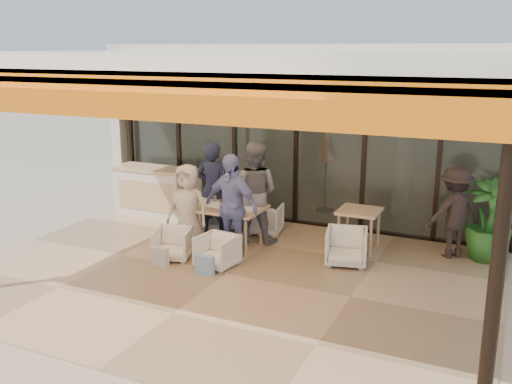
% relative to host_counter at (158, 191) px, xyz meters
% --- Properties ---
extents(ground, '(70.00, 70.00, 0.00)m').
position_rel_host_counter_xyz_m(ground, '(2.82, -2.30, -0.53)').
color(ground, '#C6B293').
rests_on(ground, ground).
extents(terrace_floor, '(8.00, 6.00, 0.01)m').
position_rel_host_counter_xyz_m(terrace_floor, '(2.82, -2.30, -0.53)').
color(terrace_floor, tan).
rests_on(terrace_floor, ground).
extents(terrace_structure, '(8.00, 6.00, 3.40)m').
position_rel_host_counter_xyz_m(terrace_structure, '(2.82, -2.56, 2.72)').
color(terrace_structure, silver).
rests_on(terrace_structure, ground).
extents(glass_storefront, '(8.08, 0.10, 3.20)m').
position_rel_host_counter_xyz_m(glass_storefront, '(2.82, 0.70, 1.07)').
color(glass_storefront, '#9EADA3').
rests_on(glass_storefront, ground).
extents(interior_block, '(9.05, 3.62, 3.52)m').
position_rel_host_counter_xyz_m(interior_block, '(2.83, 3.02, 1.70)').
color(interior_block, silver).
rests_on(interior_block, ground).
extents(host_counter, '(1.85, 0.65, 1.04)m').
position_rel_host_counter_xyz_m(host_counter, '(0.00, 0.00, 0.00)').
color(host_counter, silver).
rests_on(host_counter, ground).
extents(dining_table, '(1.50, 0.90, 0.93)m').
position_rel_host_counter_xyz_m(dining_table, '(2.11, -1.09, 0.16)').
color(dining_table, '#DCB786').
rests_on(dining_table, ground).
extents(chair_far_left, '(0.84, 0.81, 0.67)m').
position_rel_host_counter_xyz_m(chair_far_left, '(1.69, -0.15, -0.19)').
color(chair_far_left, white).
rests_on(chair_far_left, ground).
extents(chair_far_right, '(0.71, 0.67, 0.63)m').
position_rel_host_counter_xyz_m(chair_far_right, '(2.53, -0.15, -0.21)').
color(chair_far_right, white).
rests_on(chair_far_right, ground).
extents(chair_near_left, '(0.71, 0.69, 0.59)m').
position_rel_host_counter_xyz_m(chair_near_left, '(1.69, -2.05, -0.23)').
color(chair_near_left, white).
rests_on(chair_near_left, ground).
extents(chair_near_right, '(0.64, 0.61, 0.60)m').
position_rel_host_counter_xyz_m(chair_near_right, '(2.53, -2.05, -0.23)').
color(chair_near_right, white).
rests_on(chair_near_right, ground).
extents(diner_navy, '(0.72, 0.54, 1.80)m').
position_rel_host_counter_xyz_m(diner_navy, '(1.69, -0.65, 0.37)').
color(diner_navy, '#171A33').
rests_on(diner_navy, ground).
extents(diner_grey, '(0.99, 0.81, 1.86)m').
position_rel_host_counter_xyz_m(diner_grey, '(2.53, -0.65, 0.40)').
color(diner_grey, slate).
rests_on(diner_grey, ground).
extents(diner_cream, '(0.78, 0.54, 1.54)m').
position_rel_host_counter_xyz_m(diner_cream, '(1.69, -1.55, 0.24)').
color(diner_cream, beige).
rests_on(diner_cream, ground).
extents(diner_periwinkle, '(1.11, 0.63, 1.79)m').
position_rel_host_counter_xyz_m(diner_periwinkle, '(2.53, -1.55, 0.36)').
color(diner_periwinkle, '#6E7AB8').
rests_on(diner_periwinkle, ground).
extents(tote_bag_cream, '(0.30, 0.10, 0.34)m').
position_rel_host_counter_xyz_m(tote_bag_cream, '(1.69, -2.45, -0.36)').
color(tote_bag_cream, silver).
rests_on(tote_bag_cream, ground).
extents(tote_bag_blue, '(0.30, 0.10, 0.34)m').
position_rel_host_counter_xyz_m(tote_bag_blue, '(2.53, -2.45, -0.36)').
color(tote_bag_blue, '#99BFD8').
rests_on(tote_bag_blue, ground).
extents(side_table, '(0.70, 0.70, 0.74)m').
position_rel_host_counter_xyz_m(side_table, '(4.39, -0.31, 0.11)').
color(side_table, '#DCB786').
rests_on(side_table, ground).
extents(side_chair, '(0.77, 0.74, 0.67)m').
position_rel_host_counter_xyz_m(side_chair, '(4.39, -1.06, -0.20)').
color(side_chair, white).
rests_on(side_chair, ground).
extents(standing_woman, '(1.16, 1.09, 1.57)m').
position_rel_host_counter_xyz_m(standing_woman, '(5.91, 0.01, 0.26)').
color(standing_woman, black).
rests_on(standing_woman, ground).
extents(potted_palm, '(1.04, 1.04, 1.37)m').
position_rel_host_counter_xyz_m(potted_palm, '(6.46, 0.12, 0.16)').
color(potted_palm, '#1E5919').
rests_on(potted_palm, ground).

